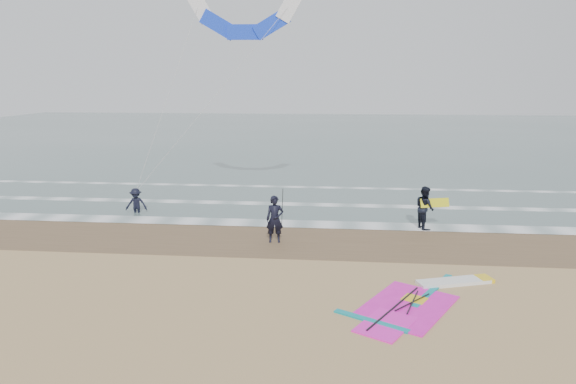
# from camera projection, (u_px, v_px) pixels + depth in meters

# --- Properties ---
(ground) EXTENTS (120.00, 120.00, 0.00)m
(ground) POSITION_uv_depth(u_px,v_px,m) (319.00, 301.00, 15.24)
(ground) COLOR tan
(ground) RESTS_ON ground
(sea_water) EXTENTS (120.00, 80.00, 0.02)m
(sea_water) POSITION_uv_depth(u_px,v_px,m) (334.00, 135.00, 61.93)
(sea_water) COLOR #47605E
(sea_water) RESTS_ON ground
(wet_sand_band) EXTENTS (120.00, 5.00, 0.01)m
(wet_sand_band) POSITION_uv_depth(u_px,v_px,m) (325.00, 240.00, 21.07)
(wet_sand_band) COLOR brown
(wet_sand_band) RESTS_ON ground
(foam_waterline) EXTENTS (120.00, 9.15, 0.02)m
(foam_waterline) POSITION_uv_depth(u_px,v_px,m) (327.00, 212.00, 25.39)
(foam_waterline) COLOR white
(foam_waterline) RESTS_ON ground
(windsurf_rig) EXTENTS (5.17, 4.90, 0.12)m
(windsurf_rig) POSITION_uv_depth(u_px,v_px,m) (422.00, 299.00, 15.25)
(windsurf_rig) COLOR white
(windsurf_rig) RESTS_ON ground
(person_standing) EXTENTS (0.75, 0.54, 1.92)m
(person_standing) POSITION_uv_depth(u_px,v_px,m) (275.00, 219.00, 20.58)
(person_standing) COLOR black
(person_standing) RESTS_ON ground
(person_walking) EXTENTS (0.98, 1.11, 1.91)m
(person_walking) POSITION_uv_depth(u_px,v_px,m) (425.00, 208.00, 22.46)
(person_walking) COLOR black
(person_walking) RESTS_ON ground
(person_wading) EXTENTS (1.11, 0.74, 1.60)m
(person_wading) POSITION_uv_depth(u_px,v_px,m) (136.00, 197.00, 25.15)
(person_wading) COLOR black
(person_wading) RESTS_ON ground
(held_pole) EXTENTS (0.17, 0.86, 1.82)m
(held_pole) POSITION_uv_depth(u_px,v_px,m) (282.00, 209.00, 20.45)
(held_pole) COLOR black
(held_pole) RESTS_ON ground
(carried_kiteboard) EXTENTS (1.30, 0.51, 0.39)m
(carried_kiteboard) POSITION_uv_depth(u_px,v_px,m) (435.00, 203.00, 22.28)
(carried_kiteboard) COLOR yellow
(carried_kiteboard) RESTS_ON ground
(surf_kite) EXTENTS (8.20, 2.95, 10.08)m
(surf_kite) POSITION_uv_depth(u_px,v_px,m) (244.00, 18.00, 25.59)
(surf_kite) COLOR white
(surf_kite) RESTS_ON ground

